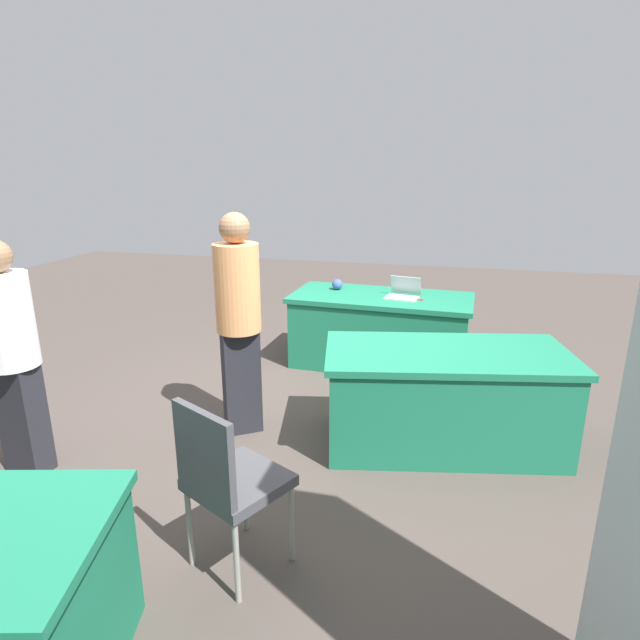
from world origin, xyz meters
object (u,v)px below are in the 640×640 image
yarn_ball (337,284)px  laptop_silver (403,294)px  chair_tucked_left (227,476)px  scissors_red (415,299)px  person_presenter (11,349)px  table_foreground (380,330)px  person_attendee_browsing (239,314)px  table_mid_left (444,398)px

yarn_ball → laptop_silver: bearing=165.7°
chair_tucked_left → scissors_red: chair_tucked_left is taller
person_presenter → table_foreground: bearing=57.2°
laptop_silver → scissors_red: size_ratio=2.03×
table_foreground → laptop_silver: bearing=171.1°
person_attendee_browsing → laptop_silver: (-1.10, -1.67, -0.18)m
table_mid_left → chair_tucked_left: chair_tucked_left is taller
chair_tucked_left → scissors_red: 3.16m
table_foreground → yarn_ball: bearing=-16.6°
person_attendee_browsing → scissors_red: size_ratio=9.64×
table_mid_left → scissors_red: (0.34, -1.47, 0.38)m
chair_tucked_left → table_mid_left: bearing=84.3°
person_presenter → laptop_silver: size_ratio=4.43×
person_attendee_browsing → yarn_ball: person_attendee_browsing is taller
chair_tucked_left → laptop_silver: 3.18m
table_foreground → scissors_red: scissors_red is taller
table_mid_left → yarn_ball: bearing=-55.0°
person_presenter → person_attendee_browsing: person_attendee_browsing is taller
person_presenter → scissors_red: person_presenter is taller
table_foreground → person_presenter: bearing=51.0°
table_foreground → table_mid_left: size_ratio=0.99×
person_presenter → yarn_ball: (-1.61, -2.75, -0.09)m
table_mid_left → chair_tucked_left: size_ratio=1.96×
person_presenter → chair_tucked_left: bearing=-11.2°
scissors_red → chair_tucked_left: bearing=-83.4°
table_mid_left → person_presenter: bearing=20.8°
table_foreground → chair_tucked_left: (0.37, 3.15, 0.19)m
person_attendee_browsing → scissors_red: 2.05m
table_mid_left → person_presenter: 3.03m
table_foreground → person_attendee_browsing: size_ratio=1.09×
yarn_ball → table_foreground: bearing=163.4°
yarn_ball → scissors_red: 0.88m
chair_tucked_left → laptop_silver: bearing=106.8°
table_foreground → chair_tucked_left: size_ratio=1.94×
chair_tucked_left → person_attendee_browsing: person_attendee_browsing is taller
laptop_silver → yarn_ball: laptop_silver is taller
table_foreground → person_attendee_browsing: 2.01m
table_foreground → laptop_silver: size_ratio=5.18×
yarn_ball → person_presenter: bearing=59.7°
person_presenter → person_attendee_browsing: size_ratio=0.93×
scissors_red → person_presenter: bearing=-114.5°
person_presenter → scissors_red: bearing=52.0°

